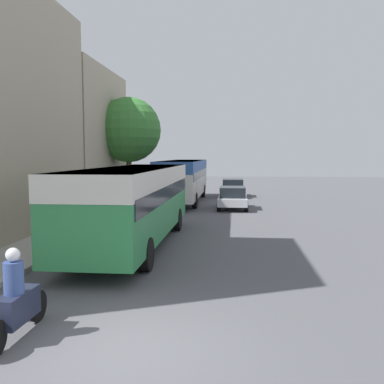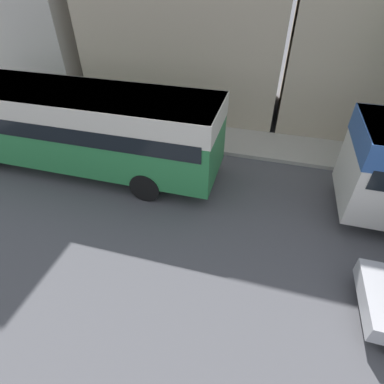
{
  "view_description": "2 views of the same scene",
  "coord_description": "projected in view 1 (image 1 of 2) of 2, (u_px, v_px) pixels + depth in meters",
  "views": [
    {
      "loc": [
        1.96,
        -6.99,
        3.41
      ],
      "look_at": [
        -0.21,
        14.34,
        1.53
      ],
      "focal_mm": 40.0,
      "sensor_mm": 36.0,
      "label": 1
    },
    {
      "loc": [
        6.31,
        15.33,
        6.34
      ],
      "look_at": [
        0.06,
        13.58,
        1.17
      ],
      "focal_mm": 28.0,
      "sensor_mm": 36.0,
      "label": 2
    }
  ],
  "objects": [
    {
      "name": "motorcycle_behind_lead",
      "position": [
        16.0,
        303.0,
        7.89
      ],
      "size": [
        0.38,
        2.24,
        1.73
      ],
      "color": "#1E2338",
      "rests_on": "ground_plane"
    },
    {
      "name": "bus_following",
      "position": [
        183.0,
        175.0,
        30.64
      ],
      "size": [
        2.59,
        11.53,
        2.98
      ],
      "color": "silver",
      "rests_on": "ground_plane"
    },
    {
      "name": "ground_plane",
      "position": [
        121.0,
        351.0,
        7.43
      ],
      "size": [
        120.0,
        120.0,
        0.0
      ],
      "primitive_type": "plane",
      "color": "#515156"
    },
    {
      "name": "car_far_curb",
      "position": [
        233.0,
        187.0,
        34.68
      ],
      "size": [
        1.91,
        4.0,
        1.43
      ],
      "color": "slate",
      "rests_on": "ground_plane"
    },
    {
      "name": "street_tree",
      "position": [
        128.0,
        130.0,
        28.67
      ],
      "size": [
        4.36,
        4.36,
        7.1
      ],
      "color": "brown",
      "rests_on": "sidewalk"
    },
    {
      "name": "car_crossing",
      "position": [
        233.0,
        197.0,
        26.8
      ],
      "size": [
        1.86,
        3.82,
        1.39
      ],
      "color": "#B7B7BC",
      "rests_on": "ground_plane"
    },
    {
      "name": "bus_lead",
      "position": [
        134.0,
        195.0,
        15.84
      ],
      "size": [
        2.65,
        10.94,
        2.93
      ],
      "color": "#2D8447",
      "rests_on": "ground_plane"
    },
    {
      "name": "building_far_terrace",
      "position": [
        64.0,
        139.0,
        27.92
      ],
      "size": [
        5.98,
        8.97,
        8.89
      ],
      "color": "#BCAD93",
      "rests_on": "ground_plane"
    }
  ]
}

